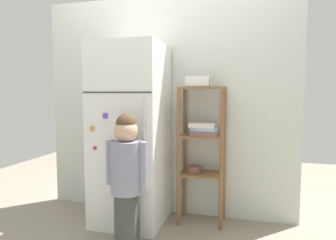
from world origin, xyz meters
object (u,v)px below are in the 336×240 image
at_px(pantry_shelf_unit, 202,143).
at_px(fruit_bin, 199,83).
at_px(child_standing, 126,167).
at_px(refrigerator, 131,134).

xyz_separation_m(pantry_shelf_unit, fruit_bin, (-0.03, 0.02, 0.55)).
bearing_deg(child_standing, fruit_bin, 52.68).
distance_m(refrigerator, fruit_bin, 0.78).
bearing_deg(refrigerator, pantry_shelf_unit, 13.32).
xyz_separation_m(refrigerator, fruit_bin, (0.60, 0.17, 0.47)).
bearing_deg(refrigerator, child_standing, -71.76).
height_order(refrigerator, child_standing, refrigerator).
distance_m(refrigerator, pantry_shelf_unit, 0.66).
bearing_deg(child_standing, pantry_shelf_unit, 49.98).
bearing_deg(pantry_shelf_unit, refrigerator, -166.68).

